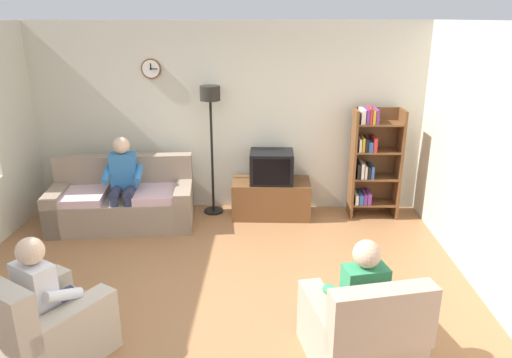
# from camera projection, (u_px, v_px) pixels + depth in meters

# --- Properties ---
(ground_plane) EXTENTS (12.00, 12.00, 0.00)m
(ground_plane) POSITION_uv_depth(u_px,v_px,m) (207.00, 302.00, 4.80)
(ground_plane) COLOR #9E6B42
(back_wall_assembly) EXTENTS (6.20, 0.17, 2.70)m
(back_wall_assembly) POSITION_uv_depth(u_px,v_px,m) (227.00, 118.00, 6.88)
(back_wall_assembly) COLOR beige
(back_wall_assembly) RESTS_ON ground_plane
(couch) EXTENTS (1.99, 1.10, 0.90)m
(couch) POSITION_uv_depth(u_px,v_px,m) (123.00, 203.00, 6.53)
(couch) COLOR gray
(couch) RESTS_ON ground_plane
(tv_stand) EXTENTS (1.10, 0.56, 0.52)m
(tv_stand) POSITION_uv_depth(u_px,v_px,m) (271.00, 198.00, 6.83)
(tv_stand) COLOR brown
(tv_stand) RESTS_ON ground_plane
(tv) EXTENTS (0.60, 0.49, 0.44)m
(tv) POSITION_uv_depth(u_px,v_px,m) (272.00, 167.00, 6.65)
(tv) COLOR black
(tv) RESTS_ON tv_stand
(bookshelf) EXTENTS (0.68, 0.36, 1.59)m
(bookshelf) POSITION_uv_depth(u_px,v_px,m) (372.00, 160.00, 6.68)
(bookshelf) COLOR brown
(bookshelf) RESTS_ON ground_plane
(floor_lamp) EXTENTS (0.28, 0.28, 1.85)m
(floor_lamp) POSITION_uv_depth(u_px,v_px,m) (211.00, 115.00, 6.56)
(floor_lamp) COLOR black
(floor_lamp) RESTS_ON ground_plane
(armchair_near_window) EXTENTS (1.14, 1.17, 0.90)m
(armchair_near_window) POSITION_uv_depth(u_px,v_px,m) (43.00, 330.00, 3.91)
(armchair_near_window) COLOR #BCAD99
(armchair_near_window) RESTS_ON ground_plane
(armchair_near_bookshelf) EXTENTS (0.98, 1.04, 0.90)m
(armchair_near_bookshelf) POSITION_uv_depth(u_px,v_px,m) (360.00, 333.00, 3.87)
(armchair_near_bookshelf) COLOR tan
(armchair_near_bookshelf) RESTS_ON ground_plane
(person_on_couch) EXTENTS (0.55, 0.57, 1.24)m
(person_on_couch) POSITION_uv_depth(u_px,v_px,m) (123.00, 179.00, 6.30)
(person_on_couch) COLOR #3372B2
(person_on_couch) RESTS_ON ground_plane
(person_in_left_armchair) EXTENTS (0.61, 0.64, 1.12)m
(person_in_left_armchair) POSITION_uv_depth(u_px,v_px,m) (47.00, 291.00, 3.88)
(person_in_left_armchair) COLOR silver
(person_in_left_armchair) RESTS_ON ground_plane
(person_in_right_armchair) EXTENTS (0.57, 0.59, 1.12)m
(person_in_right_armchair) POSITION_uv_depth(u_px,v_px,m) (359.00, 294.00, 3.85)
(person_in_right_armchair) COLOR #338C59
(person_in_right_armchair) RESTS_ON ground_plane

